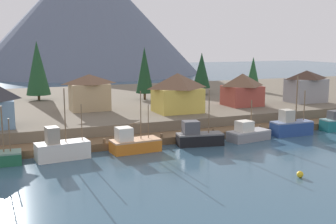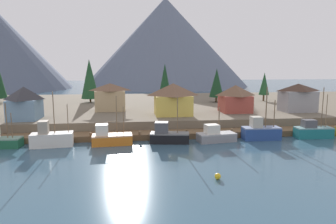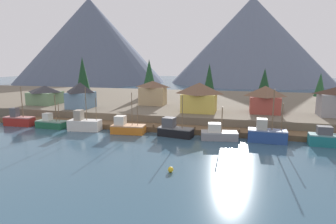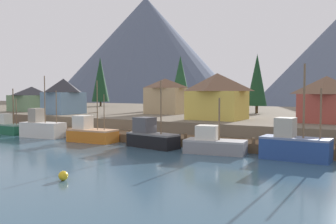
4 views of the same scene
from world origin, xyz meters
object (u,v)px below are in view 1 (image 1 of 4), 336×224
conifer_near_right (253,70)px  fishing_boat_blue (291,126)px  fishing_boat_white (61,148)px  conifer_mid_right (37,68)px  house_yellow (178,92)px  conifer_mid_left (145,70)px  conifer_back_left (202,70)px  fishing_boat_orange (133,143)px  house_tan (90,92)px  channel_buoy (300,174)px  house_grey (306,86)px  fishing_boat_grey (248,133)px  house_red (242,89)px  fishing_boat_black (198,136)px

conifer_near_right → fishing_boat_blue: bearing=-115.0°
fishing_boat_white → conifer_mid_right: bearing=81.9°
house_yellow → conifer_near_right: conifer_near_right is taller
conifer_mid_left → conifer_back_left: conifer_mid_left is taller
fishing_boat_blue → house_yellow: bearing=138.7°
fishing_boat_orange → conifer_near_right: bearing=36.1°
conifer_back_left → house_tan: bearing=-154.7°
house_tan → conifer_mid_left: 16.60m
house_tan → conifer_near_right: (42.18, 14.27, 1.78)m
conifer_back_left → fishing_boat_white: bearing=-137.1°
channel_buoy → house_grey: bearing=49.0°
fishing_boat_grey → conifer_near_right: (23.86, 34.54, 6.39)m
conifer_mid_left → fishing_boat_blue: bearing=-66.0°
house_red → fishing_boat_blue: bearing=-92.4°
fishing_boat_black → house_red: (16.50, 15.00, 4.27)m
house_grey → house_tan: bearing=171.9°
conifer_near_right → conifer_back_left: 14.25m
conifer_mid_right → house_red: bearing=-33.8°
conifer_mid_left → channel_buoy: conifer_mid_left is taller
fishing_boat_white → conifer_back_left: 49.40m
house_yellow → conifer_mid_left: bearing=89.2°
fishing_boat_blue → conifer_back_left: bearing=88.9°
fishing_boat_grey → house_tan: 27.70m
fishing_boat_orange → house_tan: bearing=89.5°
channel_buoy → conifer_back_left: bearing=74.3°
house_yellow → channel_buoy: house_yellow is taller
fishing_boat_black → conifer_near_right: (31.77, 34.39, 6.19)m
fishing_boat_blue → house_tan: bearing=144.8°
fishing_boat_black → conifer_back_left: conifer_back_left is taller
channel_buoy → house_red: bearing=67.7°
house_tan → conifer_near_right: size_ratio=0.83×
house_grey → house_tan: house_tan is taller
fishing_boat_blue → house_grey: 20.57m
house_red → fishing_boat_grey: bearing=-119.5°
fishing_boat_blue → conifer_mid_left: conifer_mid_left is taller
conifer_near_right → conifer_mid_right: (-48.76, 3.03, 1.50)m
house_grey → channel_buoy: house_grey is taller
house_yellow → conifer_back_left: conifer_back_left is taller
conifer_near_right → conifer_mid_left: conifer_mid_left is taller
house_grey → conifer_mid_left: 31.71m
house_red → conifer_mid_left: size_ratio=0.61×
fishing_boat_black → conifer_near_right: conifer_near_right is taller
fishing_boat_white → house_tan: size_ratio=1.27×
fishing_boat_black → house_grey: bearing=34.9°
house_red → conifer_mid_left: 20.27m
fishing_boat_grey → house_tan: size_ratio=0.97×
house_tan → conifer_near_right: bearing=18.7°
fishing_boat_white → conifer_near_right: (50.07, 34.37, 6.09)m
conifer_near_right → channel_buoy: conifer_near_right is taller
fishing_boat_blue → house_red: 15.23m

